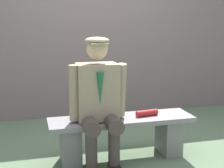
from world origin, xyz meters
TOP-DOWN VIEW (x-y plane):
  - ground_plane at (0.00, 0.00)m, footprint 30.00×30.00m
  - bench at (0.00, 0.00)m, footprint 1.46×0.39m
  - seated_man at (0.25, 0.05)m, footprint 0.56×0.55m
  - rolled_magazine at (-0.27, 0.01)m, footprint 0.24×0.10m
  - stadium_wall at (0.00, -1.69)m, footprint 12.00×0.24m

SIDE VIEW (x-z plane):
  - ground_plane at x=0.00m, z-range 0.00..0.00m
  - bench at x=0.00m, z-range 0.06..0.48m
  - rolled_magazine at x=-0.27m, z-range 0.43..0.49m
  - seated_man at x=0.25m, z-range 0.04..1.28m
  - stadium_wall at x=0.00m, z-range 0.00..2.02m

